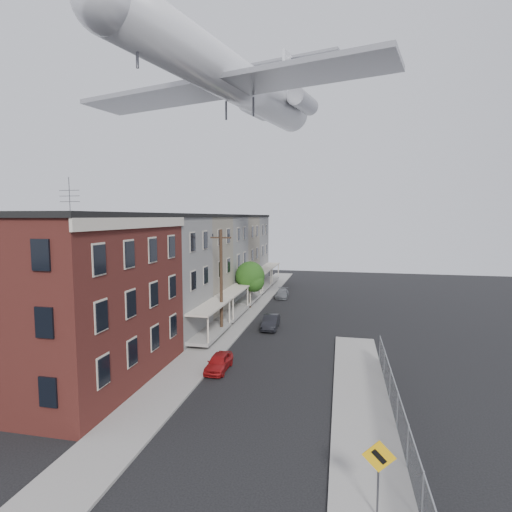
{
  "coord_description": "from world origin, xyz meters",
  "views": [
    {
      "loc": [
        4.25,
        -13.92,
        10.06
      ],
      "look_at": [
        -0.06,
        6.17,
        8.02
      ],
      "focal_mm": 28.0,
      "sensor_mm": 36.0,
      "label": 1
    }
  ],
  "objects": [
    {
      "name": "chainlink_fence",
      "position": [
        7.0,
        5.0,
        1.0
      ],
      "size": [
        0.06,
        18.06,
        1.9
      ],
      "color": "gray",
      "rests_on": "ground"
    },
    {
      "name": "airplane",
      "position": [
        -4.82,
        20.59,
        21.68
      ],
      "size": [
        27.73,
        31.7,
        9.13
      ],
      "color": "silver",
      "rests_on": "ground"
    },
    {
      "name": "row_house_c",
      "position": [
        -11.96,
        30.5,
        5.13
      ],
      "size": [
        11.98,
        7.0,
        10.3
      ],
      "color": "slate",
      "rests_on": "ground"
    },
    {
      "name": "warning_sign",
      "position": [
        5.6,
        -1.03,
        1.88
      ],
      "size": [
        1.1,
        0.11,
        2.8
      ],
      "color": "#515156",
      "rests_on": "ground"
    },
    {
      "name": "corner_building",
      "position": [
        -12.0,
        7.0,
        5.16
      ],
      "size": [
        10.31,
        12.3,
        12.15
      ],
      "color": "#361511",
      "rests_on": "ground"
    },
    {
      "name": "ground",
      "position": [
        0.0,
        0.0,
        0.0
      ],
      "size": [
        120.0,
        120.0,
        0.0
      ],
      "primitive_type": "plane",
      "color": "black",
      "rests_on": "ground"
    },
    {
      "name": "car_near",
      "position": [
        -3.43,
        10.3,
        0.55
      ],
      "size": [
        1.32,
        3.26,
        1.11
      ],
      "primitive_type": "imported",
      "rotation": [
        0.0,
        0.0,
        0.0
      ],
      "color": "#A11416",
      "rests_on": "ground"
    },
    {
      "name": "row_house_a",
      "position": [
        -11.96,
        16.5,
        5.13
      ],
      "size": [
        11.98,
        7.0,
        10.3
      ],
      "color": "slate",
      "rests_on": "ground"
    },
    {
      "name": "curb_left",
      "position": [
        -4.05,
        24.0,
        0.07
      ],
      "size": [
        0.15,
        62.0,
        0.14
      ],
      "primitive_type": "cube",
      "color": "gray",
      "rests_on": "ground"
    },
    {
      "name": "row_house_e",
      "position": [
        -11.96,
        44.5,
        5.13
      ],
      "size": [
        11.98,
        7.0,
        10.3
      ],
      "color": "slate",
      "rests_on": "ground"
    },
    {
      "name": "row_house_d",
      "position": [
        -11.96,
        37.5,
        5.13
      ],
      "size": [
        11.98,
        7.0,
        10.3
      ],
      "color": "#756D5D",
      "rests_on": "ground"
    },
    {
      "name": "car_mid",
      "position": [
        -1.8,
        20.67,
        0.61
      ],
      "size": [
        1.43,
        3.75,
        1.22
      ],
      "primitive_type": "imported",
      "rotation": [
        0.0,
        0.0,
        0.04
      ],
      "color": "black",
      "rests_on": "ground"
    },
    {
      "name": "street_tree",
      "position": [
        -5.27,
        27.92,
        3.45
      ],
      "size": [
        3.22,
        3.2,
        5.2
      ],
      "color": "black",
      "rests_on": "ground"
    },
    {
      "name": "row_house_b",
      "position": [
        -11.96,
        23.5,
        5.13
      ],
      "size": [
        11.98,
        7.0,
        10.3
      ],
      "color": "#756D5D",
      "rests_on": "ground"
    },
    {
      "name": "sidewalk_right",
      "position": [
        5.5,
        6.0,
        0.06
      ],
      "size": [
        3.0,
        26.0,
        0.12
      ],
      "primitive_type": "cube",
      "color": "gray",
      "rests_on": "ground"
    },
    {
      "name": "curb_right",
      "position": [
        4.05,
        6.0,
        0.07
      ],
      "size": [
        0.15,
        26.0,
        0.14
      ],
      "primitive_type": "cube",
      "color": "gray",
      "rests_on": "ground"
    },
    {
      "name": "sidewalk_left",
      "position": [
        -5.5,
        24.0,
        0.06
      ],
      "size": [
        3.0,
        62.0,
        0.12
      ],
      "primitive_type": "cube",
      "color": "gray",
      "rests_on": "ground"
    },
    {
      "name": "utility_pole",
      "position": [
        -5.6,
        18.0,
        4.67
      ],
      "size": [
        1.8,
        0.26,
        9.0
      ],
      "color": "black",
      "rests_on": "ground"
    },
    {
      "name": "car_far",
      "position": [
        -2.8,
        34.5,
        0.53
      ],
      "size": [
        1.69,
        3.73,
        1.06
      ],
      "primitive_type": "imported",
      "rotation": [
        0.0,
        0.0,
        0.06
      ],
      "color": "slate",
      "rests_on": "ground"
    }
  ]
}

